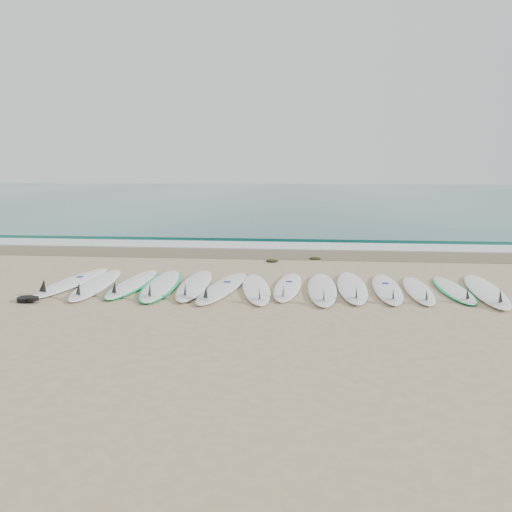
# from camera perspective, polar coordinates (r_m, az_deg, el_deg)

# --- Properties ---
(ground) EXTENTS (120.00, 120.00, 0.00)m
(ground) POSITION_cam_1_polar(r_m,az_deg,el_deg) (10.31, 1.80, -3.76)
(ground) COLOR tan
(ocean) EXTENTS (120.00, 55.00, 0.03)m
(ocean) POSITION_cam_1_polar(r_m,az_deg,el_deg) (42.56, 4.57, 6.89)
(ocean) COLOR #1C695F
(ocean) RESTS_ON ground
(wet_sand_band) EXTENTS (120.00, 1.80, 0.01)m
(wet_sand_band) POSITION_cam_1_polar(r_m,az_deg,el_deg) (14.31, 2.83, 0.23)
(wet_sand_band) COLOR brown
(wet_sand_band) RESTS_ON ground
(foam_band) EXTENTS (120.00, 1.40, 0.04)m
(foam_band) POSITION_cam_1_polar(r_m,az_deg,el_deg) (15.69, 3.06, 1.17)
(foam_band) COLOR silver
(foam_band) RESTS_ON ground
(wave_crest) EXTENTS (120.00, 1.00, 0.10)m
(wave_crest) POSITION_cam_1_polar(r_m,az_deg,el_deg) (17.17, 3.27, 2.05)
(wave_crest) COLOR #1C695F
(wave_crest) RESTS_ON ground
(surfboard_0) EXTENTS (0.85, 2.92, 0.37)m
(surfboard_0) POSITION_cam_1_polar(r_m,az_deg,el_deg) (11.31, -20.39, -2.81)
(surfboard_0) COLOR white
(surfboard_0) RESTS_ON ground
(surfboard_1) EXTENTS (0.84, 2.92, 0.37)m
(surfboard_1) POSITION_cam_1_polar(r_m,az_deg,el_deg) (10.93, -17.85, -3.10)
(surfboard_1) COLOR white
(surfboard_1) RESTS_ON ground
(surfboard_2) EXTENTS (0.72, 2.72, 0.34)m
(surfboard_2) POSITION_cam_1_polar(r_m,az_deg,el_deg) (10.84, -13.93, -3.08)
(surfboard_2) COLOR white
(surfboard_2) RESTS_ON ground
(surfboard_3) EXTENTS (0.92, 2.92, 0.37)m
(surfboard_3) POSITION_cam_1_polar(r_m,az_deg,el_deg) (10.57, -10.83, -3.28)
(surfboard_3) COLOR white
(surfboard_3) RESTS_ON ground
(surfboard_4) EXTENTS (0.71, 2.86, 0.36)m
(surfboard_4) POSITION_cam_1_polar(r_m,az_deg,el_deg) (10.45, -7.08, -3.29)
(surfboard_4) COLOR white
(surfboard_4) RESTS_ON ground
(surfboard_5) EXTENTS (1.01, 2.91, 0.36)m
(surfboard_5) POSITION_cam_1_polar(r_m,az_deg,el_deg) (10.17, -3.91, -3.60)
(surfboard_5) COLOR white
(surfboard_5) RESTS_ON ground
(surfboard_6) EXTENTS (0.95, 2.68, 0.34)m
(surfboard_6) POSITION_cam_1_polar(r_m,az_deg,el_deg) (10.07, 0.03, -3.75)
(surfboard_6) COLOR white
(surfboard_6) RESTS_ON ground
(surfboard_7) EXTENTS (0.69, 2.57, 0.33)m
(surfboard_7) POSITION_cam_1_polar(r_m,az_deg,el_deg) (10.27, 3.63, -3.50)
(surfboard_7) COLOR white
(surfboard_7) RESTS_ON ground
(surfboard_8) EXTENTS (0.60, 2.82, 0.36)m
(surfboard_8) POSITION_cam_1_polar(r_m,az_deg,el_deg) (10.13, 7.57, -3.73)
(surfboard_8) COLOR white
(surfboard_8) RESTS_ON ground
(surfboard_9) EXTENTS (0.64, 2.85, 0.36)m
(surfboard_9) POSITION_cam_1_polar(r_m,az_deg,el_deg) (10.38, 10.93, -3.49)
(surfboard_9) COLOR white
(surfboard_9) RESTS_ON ground
(surfboard_10) EXTENTS (0.68, 2.67, 0.34)m
(surfboard_10) POSITION_cam_1_polar(r_m,az_deg,el_deg) (10.41, 14.78, -3.63)
(surfboard_10) COLOR white
(surfboard_10) RESTS_ON ground
(surfboard_11) EXTENTS (0.62, 2.43, 0.31)m
(surfboard_11) POSITION_cam_1_polar(r_m,az_deg,el_deg) (10.48, 18.08, -3.74)
(surfboard_11) COLOR white
(surfboard_11) RESTS_ON ground
(surfboard_12) EXTENTS (0.58, 2.33, 0.30)m
(surfboard_12) POSITION_cam_1_polar(r_m,az_deg,el_deg) (10.80, 21.66, -3.61)
(surfboard_12) COLOR white
(surfboard_12) RESTS_ON ground
(surfboard_13) EXTENTS (0.92, 2.95, 0.37)m
(surfboard_13) POSITION_cam_1_polar(r_m,az_deg,el_deg) (10.88, 24.84, -3.62)
(surfboard_13) COLOR white
(surfboard_13) RESTS_ON ground
(seaweed_near) EXTENTS (0.34, 0.26, 0.07)m
(seaweed_near) POSITION_cam_1_polar(r_m,az_deg,el_deg) (13.14, 1.84, -0.55)
(seaweed_near) COLOR black
(seaweed_near) RESTS_ON ground
(seaweed_far) EXTENTS (0.32, 0.25, 0.06)m
(seaweed_far) POSITION_cam_1_polar(r_m,az_deg,el_deg) (13.57, 6.77, -0.28)
(seaweed_far) COLOR black
(seaweed_far) RESTS_ON ground
(leash_coil) EXTENTS (0.46, 0.36, 0.11)m
(leash_coil) POSITION_cam_1_polar(r_m,az_deg,el_deg) (10.25, -24.64, -4.51)
(leash_coil) COLOR black
(leash_coil) RESTS_ON ground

